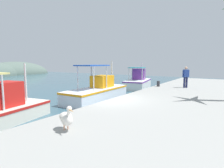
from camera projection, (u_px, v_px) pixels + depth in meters
The scene contains 7 objects.
quay_pier at pixel (207, 120), 7.73m from camera, with size 36.00×10.00×0.80m, color #9E9E99.
distant_hill_third at pixel (16, 74), 45.84m from camera, with size 17.71×9.45×6.46m, color #596B60.
fishing_boat_third at pixel (97, 92), 13.80m from camera, with size 6.10×2.36×3.02m.
fishing_boat_fourth at pixel (138, 82), 20.48m from camera, with size 5.16×3.05×2.90m.
pelican at pixel (66, 118), 5.49m from camera, with size 0.56×0.96×0.82m.
fisherman_standing at pixel (186, 76), 14.95m from camera, with size 0.43×0.48×1.77m.
mooring_bollard_second at pixel (158, 84), 15.86m from camera, with size 0.26×0.26×0.49m, color #333338.
Camera 1 is at (-8.51, -5.72, 2.86)m, focal length 28.74 mm.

